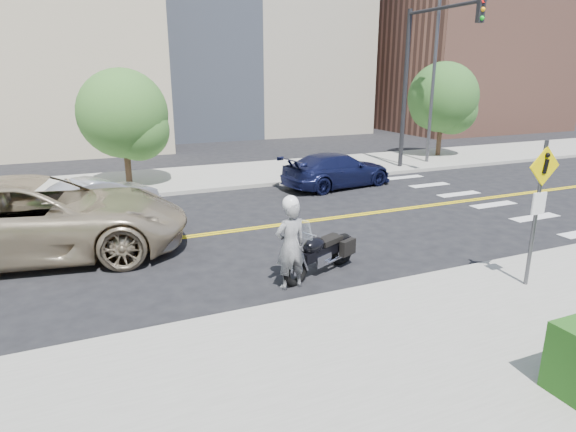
{
  "coord_description": "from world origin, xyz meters",
  "views": [
    {
      "loc": [
        -4.05,
        -12.8,
        4.35
      ],
      "look_at": [
        0.23,
        -2.96,
        1.2
      ],
      "focal_mm": 30.0,
      "sensor_mm": 36.0,
      "label": 1
    }
  ],
  "objects_px": {
    "motorcyclist": "(291,243)",
    "parked_car_silver": "(99,197)",
    "pedestrian_sign": "(539,200)",
    "parked_car_blue": "(337,170)",
    "suv": "(37,218)",
    "motorcycle": "(321,243)"
  },
  "relations": [
    {
      "from": "pedestrian_sign",
      "to": "suv",
      "type": "height_order",
      "value": "pedestrian_sign"
    },
    {
      "from": "motorcycle",
      "to": "parked_car_blue",
      "type": "relative_size",
      "value": 0.5
    },
    {
      "from": "pedestrian_sign",
      "to": "parked_car_silver",
      "type": "bearing_deg",
      "value": 129.32
    },
    {
      "from": "motorcycle",
      "to": "parked_car_blue",
      "type": "distance_m",
      "value": 8.92
    },
    {
      "from": "pedestrian_sign",
      "to": "motorcycle",
      "type": "xyz_separation_m",
      "value": [
        -3.49,
        2.58,
        -1.24
      ]
    },
    {
      "from": "suv",
      "to": "motorcycle",
      "type": "bearing_deg",
      "value": -113.03
    },
    {
      "from": "motorcyclist",
      "to": "parked_car_silver",
      "type": "bearing_deg",
      "value": -70.84
    },
    {
      "from": "parked_car_silver",
      "to": "pedestrian_sign",
      "type": "bearing_deg",
      "value": -164.16
    },
    {
      "from": "motorcyclist",
      "to": "parked_car_silver",
      "type": "height_order",
      "value": "motorcyclist"
    },
    {
      "from": "parked_car_silver",
      "to": "parked_car_blue",
      "type": "xyz_separation_m",
      "value": [
        9.01,
        0.6,
        0.07
      ]
    },
    {
      "from": "motorcyclist",
      "to": "parked_car_silver",
      "type": "distance_m",
      "value": 8.21
    },
    {
      "from": "motorcyclist",
      "to": "suv",
      "type": "relative_size",
      "value": 0.28
    },
    {
      "from": "suv",
      "to": "parked_car_silver",
      "type": "bearing_deg",
      "value": -15.91
    },
    {
      "from": "pedestrian_sign",
      "to": "parked_car_blue",
      "type": "xyz_separation_m",
      "value": [
        1.16,
        10.19,
        -1.27
      ]
    },
    {
      "from": "suv",
      "to": "parked_car_silver",
      "type": "height_order",
      "value": "suv"
    },
    {
      "from": "parked_car_silver",
      "to": "suv",
      "type": "bearing_deg",
      "value": 131.46
    },
    {
      "from": "motorcyclist",
      "to": "parked_car_blue",
      "type": "distance_m",
      "value": 9.83
    },
    {
      "from": "motorcycle",
      "to": "parked_car_silver",
      "type": "height_order",
      "value": "motorcycle"
    },
    {
      "from": "pedestrian_sign",
      "to": "parked_car_blue",
      "type": "relative_size",
      "value": 0.63
    },
    {
      "from": "pedestrian_sign",
      "to": "suv",
      "type": "xyz_separation_m",
      "value": [
        -9.39,
        6.28,
        -0.97
      ]
    },
    {
      "from": "motorcyclist",
      "to": "parked_car_silver",
      "type": "xyz_separation_m",
      "value": [
        -3.4,
        7.46,
        -0.39
      ]
    },
    {
      "from": "motorcycle",
      "to": "suv",
      "type": "xyz_separation_m",
      "value": [
        -5.89,
        3.71,
        0.27
      ]
    }
  ]
}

